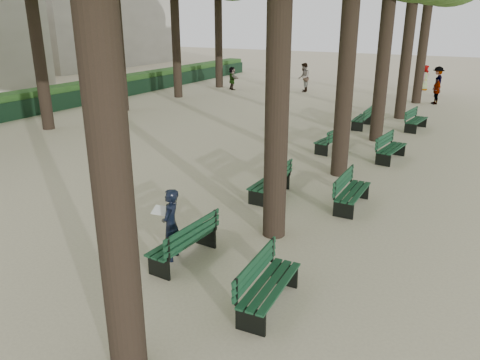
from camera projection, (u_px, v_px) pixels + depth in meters
The scene contains 18 objects.
ground at pixel (140, 278), 9.14m from camera, with size 120.00×120.00×0.00m, color beige.
bench_left_0 at pixel (184, 249), 9.70m from camera, with size 0.67×1.83×0.92m.
bench_left_1 at pixel (270, 187), 13.17m from camera, with size 0.59×1.81×0.92m.
bench_left_2 at pixel (331, 144), 17.66m from camera, with size 0.80×1.86×0.92m.
bench_left_3 at pixel (361, 122), 21.31m from camera, with size 0.61×1.81×0.92m.
bench_right_0 at pixel (269, 293), 8.13m from camera, with size 0.67×1.83×0.92m.
bench_right_1 at pixel (352, 198), 12.41m from camera, with size 0.59×1.80×0.92m.
bench_right_2 at pixel (391, 153), 16.47m from camera, with size 0.79×1.86×0.92m.
bench_right_3 at pixel (416, 124), 20.87m from camera, with size 0.79×1.86×0.92m.
man_with_map at pixel (171, 225), 9.60m from camera, with size 0.67×0.68×1.56m.
pedestrian_c at pixel (436, 91), 26.88m from camera, with size 0.91×0.31×1.56m, color #262628.
pedestrian_d at pixel (425, 78), 31.98m from camera, with size 0.82×0.33×1.67m, color #262628.
pedestrian_e at pixel (232, 78), 32.19m from camera, with size 1.44×0.31×1.55m, color #262628.
pedestrian_a at pixel (304, 77), 31.19m from camera, with size 0.92×0.38×1.90m, color #262628.
pedestrian_b at pixel (437, 82), 29.42m from camera, with size 1.20×0.37×1.86m, color #262628.
fence at pixel (55, 103), 24.87m from camera, with size 0.08×42.00×0.90m, color black.
hedge at pixel (45, 99), 25.14m from camera, with size 1.20×42.00×1.20m, color #1E4818.
building_far at pixel (78, 30), 47.73m from camera, with size 12.00×16.00×7.00m, color #B7B2A3.
Camera 1 is at (5.55, -6.07, 4.83)m, focal length 35.00 mm.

